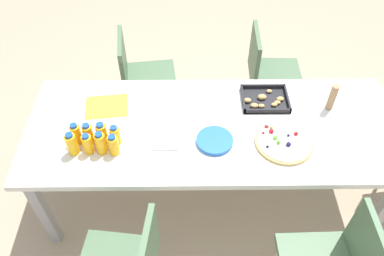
{
  "coord_description": "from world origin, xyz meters",
  "views": [
    {
      "loc": [
        -0.14,
        -1.55,
        2.42
      ],
      "look_at": [
        -0.13,
        -0.03,
        0.75
      ],
      "focal_mm": 36.09,
      "sensor_mm": 36.0,
      "label": 1
    }
  ],
  "objects": [
    {
      "name": "plate_stack",
      "position": [
        -0.0,
        -0.12,
        0.74
      ],
      "size": [
        0.21,
        0.21,
        0.02
      ],
      "color": "blue",
      "rests_on": "party_table"
    },
    {
      "name": "napkin_stack",
      "position": [
        -0.28,
        -0.11,
        0.74
      ],
      "size": [
        0.15,
        0.15,
        0.01
      ],
      "primitive_type": "cube",
      "color": "white",
      "rests_on": "party_table"
    },
    {
      "name": "juice_bottle_4",
      "position": [
        -0.78,
        -0.11,
        0.8
      ],
      "size": [
        0.06,
        0.06,
        0.14
      ],
      "color": "#FAAB14",
      "rests_on": "party_table"
    },
    {
      "name": "juice_bottle_0",
      "position": [
        -0.79,
        -0.19,
        0.8
      ],
      "size": [
        0.06,
        0.06,
        0.15
      ],
      "color": "#FAAF14",
      "rests_on": "party_table"
    },
    {
      "name": "ground_plane",
      "position": [
        0.0,
        0.0,
        0.0
      ],
      "size": [
        12.0,
        12.0,
        0.0
      ],
      "primitive_type": "plane",
      "color": "tan"
    },
    {
      "name": "juice_bottle_1",
      "position": [
        -0.7,
        -0.18,
        0.79
      ],
      "size": [
        0.06,
        0.06,
        0.14
      ],
      "color": "#F9AE14",
      "rests_on": "party_table"
    },
    {
      "name": "juice_bottle_7",
      "position": [
        -0.56,
        -0.12,
        0.79
      ],
      "size": [
        0.06,
        0.06,
        0.13
      ],
      "color": "#FAAC14",
      "rests_on": "party_table"
    },
    {
      "name": "paper_folder",
      "position": [
        -0.66,
        0.17,
        0.73
      ],
      "size": [
        0.28,
        0.23,
        0.01
      ],
      "primitive_type": "cube",
      "rotation": [
        0.0,
        0.0,
        0.12
      ],
      "color": "yellow",
      "rests_on": "party_table"
    },
    {
      "name": "juice_bottle_3",
      "position": [
        -0.56,
        -0.19,
        0.79
      ],
      "size": [
        0.06,
        0.06,
        0.14
      ],
      "color": "#F9AC14",
      "rests_on": "party_table"
    },
    {
      "name": "cardboard_tube",
      "position": [
        0.72,
        0.15,
        0.82
      ],
      "size": [
        0.04,
        0.04,
        0.18
      ],
      "primitive_type": "cylinder",
      "color": "#9E7A56",
      "rests_on": "party_table"
    },
    {
      "name": "chair_far_left",
      "position": [
        -0.52,
        0.76,
        0.5
      ],
      "size": [
        0.44,
        0.44,
        0.83
      ],
      "rotation": [
        0.0,
        0.0,
        -1.45
      ],
      "color": "#4C6B4C",
      "rests_on": "ground_plane"
    },
    {
      "name": "juice_bottle_2",
      "position": [
        -0.63,
        -0.18,
        0.8
      ],
      "size": [
        0.06,
        0.06,
        0.15
      ],
      "color": "#F9AE14",
      "rests_on": "party_table"
    },
    {
      "name": "fruit_pizza",
      "position": [
        0.39,
        -0.13,
        0.74
      ],
      "size": [
        0.33,
        0.33,
        0.05
      ],
      "color": "tan",
      "rests_on": "party_table"
    },
    {
      "name": "juice_bottle_6",
      "position": [
        -0.64,
        -0.11,
        0.8
      ],
      "size": [
        0.06,
        0.06,
        0.15
      ],
      "color": "#FAAD14",
      "rests_on": "party_table"
    },
    {
      "name": "chair_far_right",
      "position": [
        0.47,
        0.8,
        0.5
      ],
      "size": [
        0.41,
        0.41,
        0.83
      ],
      "rotation": [
        0.0,
        0.0,
        -1.6
      ],
      "color": "#4C6B4C",
      "rests_on": "ground_plane"
    },
    {
      "name": "snack_tray",
      "position": [
        0.33,
        0.21,
        0.74
      ],
      "size": [
        0.29,
        0.24,
        0.04
      ],
      "color": "black",
      "rests_on": "party_table"
    },
    {
      "name": "juice_bottle_5",
      "position": [
        -0.71,
        -0.11,
        0.8
      ],
      "size": [
        0.06,
        0.06,
        0.14
      ],
      "color": "#F8AB14",
      "rests_on": "party_table"
    },
    {
      "name": "party_table",
      "position": [
        0.0,
        0.0,
        0.67
      ],
      "size": [
        2.23,
        0.84,
        0.73
      ],
      "color": "silver",
      "rests_on": "ground_plane"
    }
  ]
}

